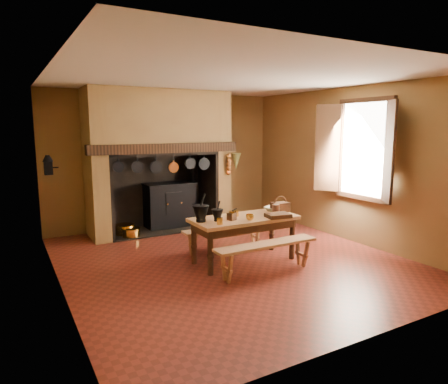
% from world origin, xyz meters
% --- Properties ---
extents(floor, '(5.50, 5.50, 0.00)m').
position_xyz_m(floor, '(0.00, 0.00, 0.00)').
color(floor, maroon).
rests_on(floor, ground).
extents(ceiling, '(5.50, 5.50, 0.00)m').
position_xyz_m(ceiling, '(0.00, 0.00, 2.80)').
color(ceiling, silver).
rests_on(ceiling, back_wall).
extents(back_wall, '(5.00, 0.02, 2.80)m').
position_xyz_m(back_wall, '(0.00, 2.75, 1.40)').
color(back_wall, olive).
rests_on(back_wall, floor).
extents(wall_left, '(0.02, 5.50, 2.80)m').
position_xyz_m(wall_left, '(-2.50, 0.00, 1.40)').
color(wall_left, olive).
rests_on(wall_left, floor).
extents(wall_right, '(0.02, 5.50, 2.80)m').
position_xyz_m(wall_right, '(2.50, 0.00, 1.40)').
color(wall_right, olive).
rests_on(wall_right, floor).
extents(wall_front, '(5.00, 0.02, 2.80)m').
position_xyz_m(wall_front, '(0.00, -2.75, 1.40)').
color(wall_front, olive).
rests_on(wall_front, floor).
extents(chimney_breast, '(2.95, 0.96, 2.80)m').
position_xyz_m(chimney_breast, '(-0.30, 2.31, 1.81)').
color(chimney_breast, olive).
rests_on(chimney_breast, floor).
extents(iron_range, '(1.12, 0.55, 1.60)m').
position_xyz_m(iron_range, '(-0.04, 2.45, 0.48)').
color(iron_range, black).
rests_on(iron_range, floor).
extents(hearth_pans, '(0.51, 0.62, 0.20)m').
position_xyz_m(hearth_pans, '(-1.05, 2.22, 0.09)').
color(hearth_pans, gold).
rests_on(hearth_pans, floor).
extents(hanging_pans, '(1.92, 0.29, 0.27)m').
position_xyz_m(hanging_pans, '(-0.34, 1.81, 1.36)').
color(hanging_pans, black).
rests_on(hanging_pans, chimney_breast).
extents(onion_string, '(0.12, 0.10, 0.46)m').
position_xyz_m(onion_string, '(1.00, 1.79, 1.33)').
color(onion_string, '#A55E1E').
rests_on(onion_string, chimney_breast).
extents(herb_bunch, '(0.20, 0.20, 0.35)m').
position_xyz_m(herb_bunch, '(1.18, 1.79, 1.38)').
color(herb_bunch, brown).
rests_on(herb_bunch, chimney_breast).
extents(window, '(0.39, 1.75, 1.76)m').
position_xyz_m(window, '(2.35, -0.40, 1.70)').
color(window, white).
rests_on(window, wall_right).
extents(wall_coffee_mill, '(0.23, 0.16, 0.31)m').
position_xyz_m(wall_coffee_mill, '(-2.42, 1.55, 1.52)').
color(wall_coffee_mill, black).
rests_on(wall_coffee_mill, wall_left).
extents(work_table, '(1.64, 0.73, 0.71)m').
position_xyz_m(work_table, '(0.15, -0.17, 0.60)').
color(work_table, tan).
rests_on(work_table, floor).
extents(bench_front, '(1.61, 0.28, 0.45)m').
position_xyz_m(bench_front, '(0.15, -0.78, 0.34)').
color(bench_front, tan).
rests_on(bench_front, floor).
extents(bench_back, '(1.50, 0.26, 0.42)m').
position_xyz_m(bench_back, '(0.15, 0.43, 0.32)').
color(bench_back, tan).
rests_on(bench_back, floor).
extents(mortar_large, '(0.24, 0.24, 0.42)m').
position_xyz_m(mortar_large, '(-0.57, -0.13, 0.85)').
color(mortar_large, black).
rests_on(mortar_large, work_table).
extents(mortar_small, '(0.18, 0.18, 0.30)m').
position_xyz_m(mortar_small, '(-0.34, -0.21, 0.81)').
color(mortar_small, black).
rests_on(mortar_small, work_table).
extents(coffee_grinder, '(0.16, 0.14, 0.17)m').
position_xyz_m(coffee_grinder, '(-0.12, -0.26, 0.78)').
color(coffee_grinder, '#3C2313').
rests_on(coffee_grinder, work_table).
extents(brass_mug_a, '(0.11, 0.11, 0.10)m').
position_xyz_m(brass_mug_a, '(-0.41, -0.41, 0.76)').
color(brass_mug_a, gold).
rests_on(brass_mug_a, work_table).
extents(brass_mug_b, '(0.09, 0.09, 0.10)m').
position_xyz_m(brass_mug_b, '(0.07, -0.07, 0.76)').
color(brass_mug_b, gold).
rests_on(brass_mug_b, work_table).
extents(mixing_bowl, '(0.40, 0.40, 0.08)m').
position_xyz_m(mixing_bowl, '(0.81, -0.06, 0.75)').
color(mixing_bowl, beige).
rests_on(mixing_bowl, work_table).
extents(stoneware_crock, '(0.15, 0.15, 0.15)m').
position_xyz_m(stoneware_crock, '(0.72, -0.22, 0.79)').
color(stoneware_crock, brown).
rests_on(stoneware_crock, work_table).
extents(glass_jar, '(0.09, 0.09, 0.15)m').
position_xyz_m(glass_jar, '(0.73, -0.22, 0.79)').
color(glass_jar, beige).
rests_on(glass_jar, work_table).
extents(wicker_basket, '(0.30, 0.23, 0.27)m').
position_xyz_m(wicker_basket, '(0.87, -0.13, 0.80)').
color(wicker_basket, '#532E19').
rests_on(wicker_basket, work_table).
extents(wooden_tray, '(0.39, 0.31, 0.06)m').
position_xyz_m(wooden_tray, '(0.59, -0.46, 0.74)').
color(wooden_tray, '#3C2313').
rests_on(wooden_tray, work_table).
extents(brass_cup, '(0.16, 0.16, 0.09)m').
position_xyz_m(brass_cup, '(0.11, -0.40, 0.76)').
color(brass_cup, gold).
rests_on(brass_cup, work_table).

